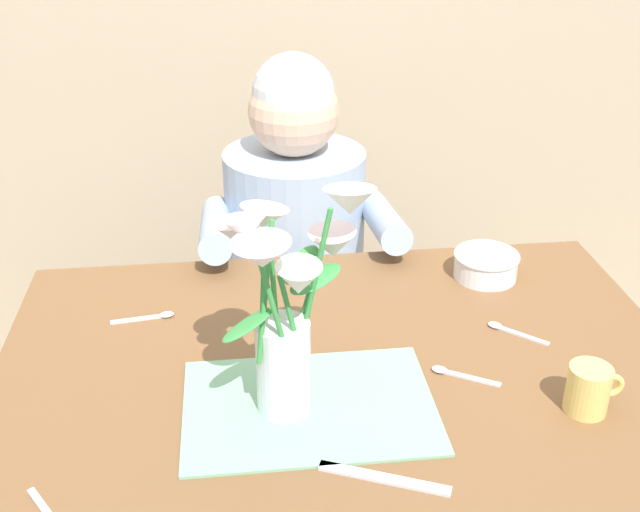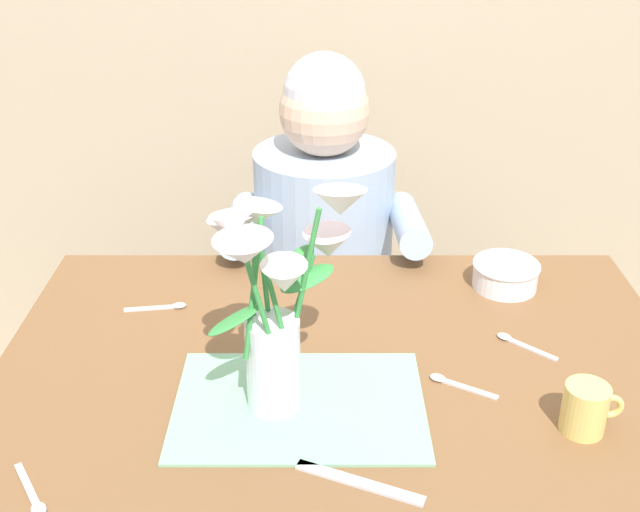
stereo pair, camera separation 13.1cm
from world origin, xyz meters
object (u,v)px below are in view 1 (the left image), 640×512
object	(u,v)px
ceramic_bowl	(486,264)
seated_person	(296,279)
flower_vase	(286,297)
coffee_cup	(589,389)
dinner_knife	(384,478)

from	to	relation	value
ceramic_bowl	seated_person	bearing A→B (deg)	135.85
flower_vase	ceramic_bowl	world-z (taller)	flower_vase
flower_vase	ceramic_bowl	bearing A→B (deg)	40.87
seated_person	ceramic_bowl	world-z (taller)	seated_person
ceramic_bowl	coffee_cup	size ratio (longest dim) A/B	1.46
ceramic_bowl	dinner_knife	size ratio (longest dim) A/B	0.72
seated_person	dinner_knife	distance (m)	0.93
flower_vase	coffee_cup	size ratio (longest dim) A/B	4.01
seated_person	coffee_cup	bearing A→B (deg)	-60.52
seated_person	dinner_knife	bearing A→B (deg)	-83.88
seated_person	coffee_cup	xyz separation A→B (m)	(0.39, -0.80, 0.22)
ceramic_bowl	dinner_knife	xyz separation A→B (m)	(-0.32, -0.56, -0.03)
seated_person	ceramic_bowl	size ratio (longest dim) A/B	8.35
seated_person	flower_vase	xyz separation A→B (m)	(-0.08, -0.74, 0.38)
flower_vase	coffee_cup	world-z (taller)	flower_vase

